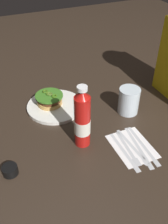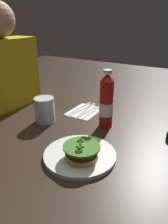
% 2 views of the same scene
% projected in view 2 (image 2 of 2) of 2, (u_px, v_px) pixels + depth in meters
% --- Properties ---
extents(ground_plane, '(3.00, 3.00, 0.00)m').
position_uv_depth(ground_plane, '(89.00, 141.00, 0.84)').
color(ground_plane, '#2F241A').
extents(dinner_plate, '(0.25, 0.25, 0.01)m').
position_uv_depth(dinner_plate, '(80.00, 155.00, 0.74)').
color(dinner_plate, white).
rests_on(dinner_plate, ground_plane).
extents(burger_sandwich, '(0.12, 0.12, 0.05)m').
position_uv_depth(burger_sandwich, '(82.00, 152.00, 0.71)').
color(burger_sandwich, tan).
rests_on(burger_sandwich, dinner_plate).
extents(ketchup_bottle, '(0.06, 0.06, 0.25)m').
position_uv_depth(ketchup_bottle, '(106.00, 103.00, 0.91)').
color(ketchup_bottle, red).
rests_on(ketchup_bottle, ground_plane).
extents(water_glass, '(0.09, 0.09, 0.12)m').
position_uv_depth(water_glass, '(45.00, 110.00, 0.98)').
color(water_glass, silver).
rests_on(water_glass, ground_plane).
extents(napkin, '(0.18, 0.14, 0.00)m').
position_uv_depth(napkin, '(85.00, 111.00, 1.10)').
color(napkin, white).
rests_on(napkin, ground_plane).
extents(steak_knife, '(0.20, 0.02, 0.00)m').
position_uv_depth(steak_knife, '(94.00, 110.00, 1.10)').
color(steak_knife, silver).
rests_on(steak_knife, napkin).
extents(fork_utensil, '(0.18, 0.03, 0.00)m').
position_uv_depth(fork_utensil, '(90.00, 110.00, 1.11)').
color(fork_utensil, silver).
rests_on(fork_utensil, napkin).
extents(spoon_utensil, '(0.20, 0.03, 0.00)m').
position_uv_depth(spoon_utensil, '(87.00, 108.00, 1.13)').
color(spoon_utensil, silver).
rests_on(spoon_utensil, napkin).
extents(butter_knife, '(0.22, 0.04, 0.00)m').
position_uv_depth(butter_knife, '(84.00, 108.00, 1.13)').
color(butter_knife, silver).
rests_on(butter_knife, napkin).
extents(table_knife, '(0.22, 0.03, 0.00)m').
position_uv_depth(table_knife, '(81.00, 107.00, 1.14)').
color(table_knife, silver).
rests_on(table_knife, napkin).
extents(diner_person, '(0.36, 0.17, 0.52)m').
position_uv_depth(diner_person, '(3.00, 63.00, 1.08)').
color(diner_person, gold).
rests_on(diner_person, ground_plane).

